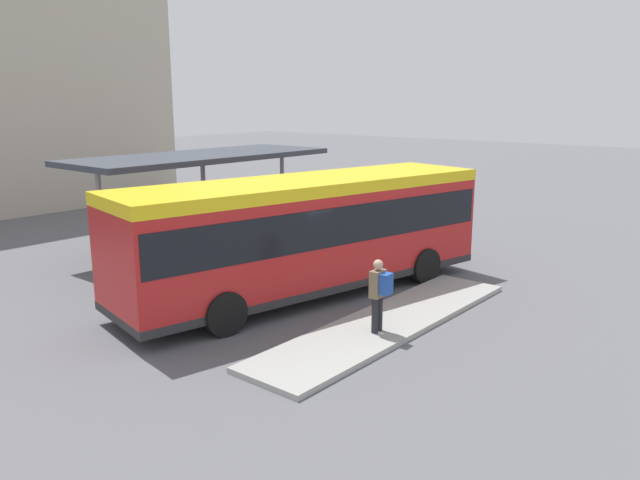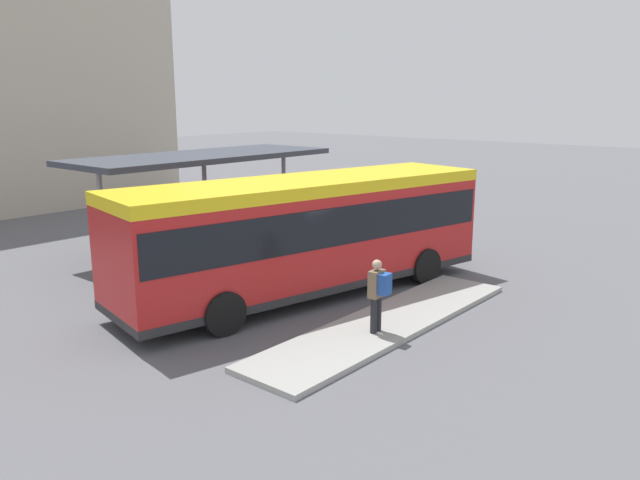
# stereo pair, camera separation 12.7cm
# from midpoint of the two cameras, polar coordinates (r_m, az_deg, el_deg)

# --- Properties ---
(ground_plane) EXTENTS (120.00, 120.00, 0.00)m
(ground_plane) POSITION_cam_midpoint_polar(r_m,az_deg,el_deg) (16.64, -0.93, -4.96)
(ground_plane) COLOR #5B5B60
(curb_island) EXTENTS (8.27, 1.80, 0.12)m
(curb_island) POSITION_cam_midpoint_polar(r_m,az_deg,el_deg) (14.51, 6.46, -7.51)
(curb_island) COLOR #9E9E99
(curb_island) RESTS_ON ground_plane
(city_bus) EXTENTS (10.66, 4.63, 3.08)m
(city_bus) POSITION_cam_midpoint_polar(r_m,az_deg,el_deg) (16.18, -0.93, 1.14)
(city_bus) COLOR red
(city_bus) RESTS_ON ground_plane
(pedestrian_waiting) EXTENTS (0.41, 0.43, 1.62)m
(pedestrian_waiting) POSITION_cam_midpoint_polar(r_m,az_deg,el_deg) (13.45, 5.61, -4.69)
(pedestrian_waiting) COLOR #232328
(pedestrian_waiting) RESTS_ON curb_island
(bicycle_red) EXTENTS (0.48, 1.80, 0.78)m
(bicycle_red) POSITION_cam_midpoint_polar(r_m,az_deg,el_deg) (23.34, 8.23, 1.09)
(bicycle_red) COLOR black
(bicycle_red) RESTS_ON ground_plane
(bicycle_orange) EXTENTS (0.48, 1.64, 0.71)m
(bicycle_orange) POSITION_cam_midpoint_polar(r_m,az_deg,el_deg) (23.87, 6.74, 1.31)
(bicycle_orange) COLOR black
(bicycle_orange) RESTS_ON ground_plane
(station_shelter) EXTENTS (9.18, 3.39, 3.26)m
(station_shelter) POSITION_cam_midpoint_polar(r_m,az_deg,el_deg) (21.52, -10.43, 7.35)
(station_shelter) COLOR #383D47
(station_shelter) RESTS_ON ground_plane
(potted_planter_near_shelter) EXTENTS (0.90, 0.90, 1.31)m
(potted_planter_near_shelter) POSITION_cam_midpoint_polar(r_m,az_deg,el_deg) (17.63, -14.82, -2.08)
(potted_planter_near_shelter) COLOR slate
(potted_planter_near_shelter) RESTS_ON ground_plane
(potted_planter_far_side) EXTENTS (0.91, 0.91, 1.43)m
(potted_planter_far_side) POSITION_cam_midpoint_polar(r_m,az_deg,el_deg) (20.61, -2.35, 0.68)
(potted_planter_far_side) COLOR slate
(potted_planter_far_side) RESTS_ON ground_plane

